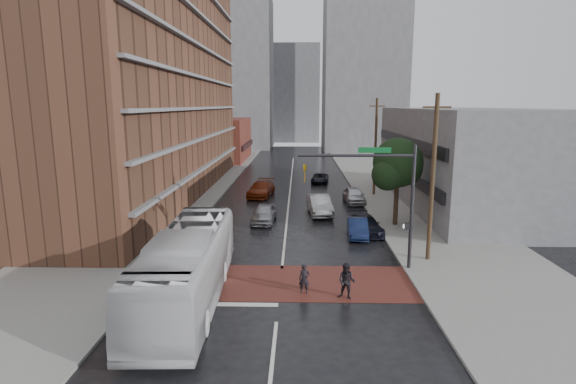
{
  "coord_description": "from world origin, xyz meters",
  "views": [
    {
      "loc": [
        0.94,
        -22.13,
        9.35
      ],
      "look_at": [
        0.23,
        7.83,
        3.5
      ],
      "focal_mm": 28.0,
      "sensor_mm": 36.0,
      "label": 1
    }
  ],
  "objects_px": {
    "car_travel_a": "(264,214)",
    "transit_bus": "(188,266)",
    "suv_travel": "(320,178)",
    "car_travel_c": "(261,189)",
    "car_travel_b": "(320,205)",
    "car_parked_mid": "(366,225)",
    "pedestrian_a": "(304,279)",
    "car_parked_far": "(354,195)",
    "car_parked_near": "(358,228)",
    "pedestrian_b": "(347,281)"
  },
  "relations": [
    {
      "from": "car_travel_b",
      "to": "car_travel_c",
      "type": "height_order",
      "value": "car_travel_b"
    },
    {
      "from": "transit_bus",
      "to": "car_parked_mid",
      "type": "height_order",
      "value": "transit_bus"
    },
    {
      "from": "car_travel_c",
      "to": "car_parked_mid",
      "type": "height_order",
      "value": "car_travel_c"
    },
    {
      "from": "suv_travel",
      "to": "car_travel_a",
      "type": "bearing_deg",
      "value": -99.04
    },
    {
      "from": "car_travel_a",
      "to": "car_parked_mid",
      "type": "bearing_deg",
      "value": -16.41
    },
    {
      "from": "transit_bus",
      "to": "car_travel_a",
      "type": "distance_m",
      "value": 15.09
    },
    {
      "from": "car_travel_a",
      "to": "car_parked_near",
      "type": "bearing_deg",
      "value": -24.19
    },
    {
      "from": "pedestrian_b",
      "to": "car_parked_far",
      "type": "xyz_separation_m",
      "value": [
        3.0,
        21.93,
        -0.14
      ]
    },
    {
      "from": "suv_travel",
      "to": "pedestrian_a",
      "type": "bearing_deg",
      "value": -87.08
    },
    {
      "from": "pedestrian_a",
      "to": "car_parked_far",
      "type": "xyz_separation_m",
      "value": [
        5.05,
        21.34,
        0.0
      ]
    },
    {
      "from": "car_parked_near",
      "to": "car_parked_mid",
      "type": "height_order",
      "value": "car_parked_near"
    },
    {
      "from": "suv_travel",
      "to": "car_parked_near",
      "type": "bearing_deg",
      "value": -78.84
    },
    {
      "from": "pedestrian_a",
      "to": "car_parked_far",
      "type": "height_order",
      "value": "car_parked_far"
    },
    {
      "from": "car_parked_mid",
      "to": "car_parked_far",
      "type": "distance_m",
      "value": 10.43
    },
    {
      "from": "pedestrian_b",
      "to": "car_parked_far",
      "type": "bearing_deg",
      "value": 104.94
    },
    {
      "from": "pedestrian_a",
      "to": "pedestrian_b",
      "type": "xyz_separation_m",
      "value": [
        2.05,
        -0.59,
        0.14
      ]
    },
    {
      "from": "transit_bus",
      "to": "car_parked_mid",
      "type": "bearing_deg",
      "value": 47.37
    },
    {
      "from": "car_travel_b",
      "to": "car_travel_a",
      "type": "bearing_deg",
      "value": -154.56
    },
    {
      "from": "suv_travel",
      "to": "car_parked_mid",
      "type": "xyz_separation_m",
      "value": [
        2.38,
        -21.65,
        0.07
      ]
    },
    {
      "from": "pedestrian_b",
      "to": "car_travel_c",
      "type": "relative_size",
      "value": 0.33
    },
    {
      "from": "car_travel_c",
      "to": "suv_travel",
      "type": "height_order",
      "value": "car_travel_c"
    },
    {
      "from": "car_travel_b",
      "to": "car_parked_mid",
      "type": "bearing_deg",
      "value": -67.22
    },
    {
      "from": "car_travel_a",
      "to": "car_travel_c",
      "type": "xyz_separation_m",
      "value": [
        -1.09,
        10.5,
        0.04
      ]
    },
    {
      "from": "suv_travel",
      "to": "car_parked_mid",
      "type": "height_order",
      "value": "car_parked_mid"
    },
    {
      "from": "car_travel_b",
      "to": "car_travel_c",
      "type": "xyz_separation_m",
      "value": [
        -5.7,
        7.68,
        -0.05
      ]
    },
    {
      "from": "pedestrian_a",
      "to": "car_travel_b",
      "type": "xyz_separation_m",
      "value": [
        1.52,
        16.62,
        0.07
      ]
    },
    {
      "from": "car_travel_a",
      "to": "car_parked_far",
      "type": "xyz_separation_m",
      "value": [
        8.13,
        7.54,
        0.02
      ]
    },
    {
      "from": "pedestrian_b",
      "to": "car_travel_b",
      "type": "xyz_separation_m",
      "value": [
        -0.53,
        17.2,
        -0.07
      ]
    },
    {
      "from": "transit_bus",
      "to": "pedestrian_b",
      "type": "height_order",
      "value": "transit_bus"
    },
    {
      "from": "car_travel_c",
      "to": "suv_travel",
      "type": "distance_m",
      "value": 10.48
    },
    {
      "from": "transit_bus",
      "to": "suv_travel",
      "type": "distance_m",
      "value": 34.53
    },
    {
      "from": "pedestrian_a",
      "to": "car_travel_c",
      "type": "height_order",
      "value": "car_travel_c"
    },
    {
      "from": "pedestrian_b",
      "to": "car_parked_mid",
      "type": "relative_size",
      "value": 0.4
    },
    {
      "from": "car_travel_b",
      "to": "car_parked_far",
      "type": "xyz_separation_m",
      "value": [
        3.53,
        4.72,
        -0.07
      ]
    },
    {
      "from": "transit_bus",
      "to": "car_parked_near",
      "type": "xyz_separation_m",
      "value": [
        9.53,
        11.06,
        -1.12
      ]
    },
    {
      "from": "car_parked_far",
      "to": "car_travel_c",
      "type": "bearing_deg",
      "value": 159.38
    },
    {
      "from": "suv_travel",
      "to": "car_travel_c",
      "type": "bearing_deg",
      "value": -121.07
    },
    {
      "from": "pedestrian_a",
      "to": "car_parked_near",
      "type": "height_order",
      "value": "pedestrian_a"
    },
    {
      "from": "car_parked_near",
      "to": "car_travel_b",
      "type": "bearing_deg",
      "value": 113.67
    },
    {
      "from": "pedestrian_a",
      "to": "car_parked_near",
      "type": "bearing_deg",
      "value": 68.38
    },
    {
      "from": "car_parked_near",
      "to": "car_travel_c",
      "type": "bearing_deg",
      "value": 123.11
    },
    {
      "from": "car_travel_a",
      "to": "pedestrian_a",
      "type": "bearing_deg",
      "value": -73.31
    },
    {
      "from": "car_travel_a",
      "to": "transit_bus",
      "type": "bearing_deg",
      "value": -95.47
    },
    {
      "from": "transit_bus",
      "to": "car_parked_far",
      "type": "relative_size",
      "value": 2.84
    },
    {
      "from": "car_parked_near",
      "to": "car_parked_far",
      "type": "bearing_deg",
      "value": 87.92
    },
    {
      "from": "suv_travel",
      "to": "car_parked_far",
      "type": "distance_m",
      "value": 11.56
    },
    {
      "from": "transit_bus",
      "to": "car_travel_b",
      "type": "distance_m",
      "value": 19.06
    },
    {
      "from": "pedestrian_b",
      "to": "car_parked_mid",
      "type": "xyz_separation_m",
      "value": [
        2.6,
        11.5,
        -0.25
      ]
    },
    {
      "from": "pedestrian_a",
      "to": "car_parked_far",
      "type": "bearing_deg",
      "value": 76.57
    },
    {
      "from": "car_travel_a",
      "to": "car_travel_b",
      "type": "xyz_separation_m",
      "value": [
        4.61,
        2.81,
        0.09
      ]
    }
  ]
}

